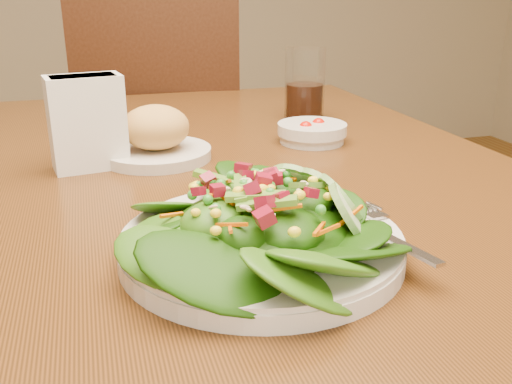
# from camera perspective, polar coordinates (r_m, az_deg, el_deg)

# --- Properties ---
(dining_table) EXTENTS (0.90, 1.40, 0.75)m
(dining_table) POSITION_cam_1_polar(r_m,az_deg,el_deg) (0.91, -1.31, -4.07)
(dining_table) COLOR #562E11
(dining_table) RESTS_ON ground_plane
(chair_far) EXTENTS (0.52, 0.53, 1.00)m
(chair_far) POSITION_cam_1_polar(r_m,az_deg,el_deg) (1.76, -9.38, 3.67)
(chair_far) COLOR #33190C
(chair_far) RESTS_ON ground_plane
(salad_plate) EXTENTS (0.30, 0.30, 0.09)m
(salad_plate) POSITION_cam_1_polar(r_m,az_deg,el_deg) (0.60, 1.48, -3.42)
(salad_plate) COLOR silver
(salad_plate) RESTS_ON dining_table
(bread_plate) EXTENTS (0.18, 0.18, 0.09)m
(bread_plate) POSITION_cam_1_polar(r_m,az_deg,el_deg) (0.95, -9.97, 5.40)
(bread_plate) COLOR silver
(bread_plate) RESTS_ON dining_table
(tomato_bowl) EXTENTS (0.13, 0.13, 0.04)m
(tomato_bowl) POSITION_cam_1_polar(r_m,az_deg,el_deg) (1.04, 5.62, 5.96)
(tomato_bowl) COLOR silver
(tomato_bowl) RESTS_ON dining_table
(drinking_glass) EXTENTS (0.08, 0.08, 0.15)m
(drinking_glass) POSITION_cam_1_polar(r_m,az_deg,el_deg) (1.22, 4.88, 10.21)
(drinking_glass) COLOR silver
(drinking_glass) RESTS_ON dining_table
(napkin_holder) EXTENTS (0.12, 0.08, 0.14)m
(napkin_holder) POSITION_cam_1_polar(r_m,az_deg,el_deg) (0.92, -16.56, 6.90)
(napkin_holder) COLOR white
(napkin_holder) RESTS_ON dining_table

